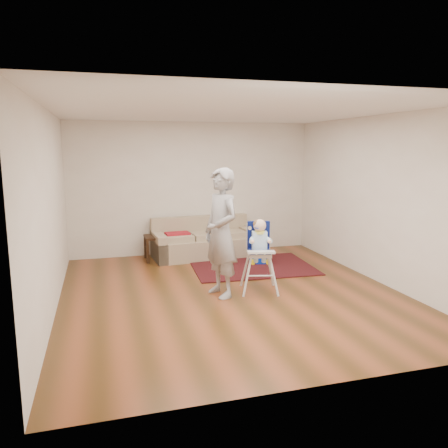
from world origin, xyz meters
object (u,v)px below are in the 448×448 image
object	(u,v)px
ride_on_toy	(260,252)
adult	(221,233)
side_table	(157,248)
toy_ball	(226,270)
sofa	(204,238)
high_chair	(259,257)

from	to	relation	value
ride_on_toy	adult	size ratio (longest dim) A/B	0.22
adult	side_table	bearing A→B (deg)	178.64
ride_on_toy	toy_ball	xyz separation A→B (m)	(-0.83, -0.56, -0.15)
toy_ball	adult	xyz separation A→B (m)	(-0.37, -0.99, 0.87)
side_table	toy_ball	distance (m)	1.72
sofa	side_table	size ratio (longest dim) A/B	4.34
toy_ball	adult	bearing A→B (deg)	-110.41
ride_on_toy	high_chair	size ratio (longest dim) A/B	0.38
ride_on_toy	adult	xyz separation A→B (m)	(-1.19, -1.55, 0.72)
sofa	ride_on_toy	xyz separation A→B (m)	(0.89, -0.81, -0.17)
side_table	adult	size ratio (longest dim) A/B	0.26
high_chair	adult	bearing A→B (deg)	-163.13
side_table	ride_on_toy	distance (m)	2.01
sofa	side_table	distance (m)	0.96
side_table	sofa	bearing A→B (deg)	-0.61
ride_on_toy	side_table	bearing A→B (deg)	169.95
side_table	toy_ball	xyz separation A→B (m)	(1.01, -1.38, -0.16)
toy_ball	high_chair	size ratio (longest dim) A/B	0.12
ride_on_toy	adult	distance (m)	2.08
sofa	high_chair	xyz separation A→B (m)	(0.31, -2.32, 0.15)
sofa	side_table	world-z (taller)	sofa
toy_ball	adult	world-z (taller)	adult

